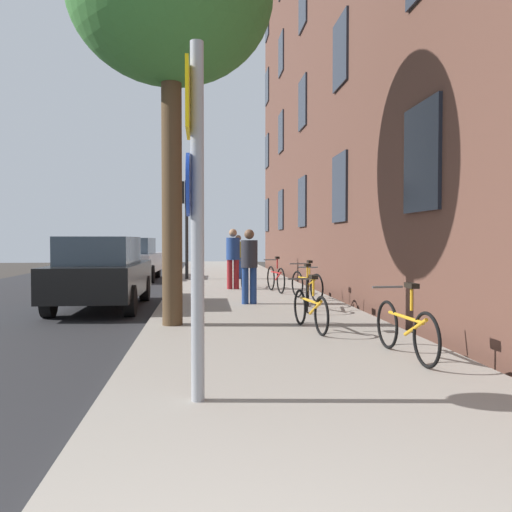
# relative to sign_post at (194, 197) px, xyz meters

# --- Properties ---
(ground_plane) EXTENTS (41.80, 41.80, 0.00)m
(ground_plane) POSITION_rel_sign_post_xyz_m (-2.30, 11.35, -1.94)
(ground_plane) COLOR #332D28
(road_asphalt) EXTENTS (7.00, 38.00, 0.01)m
(road_asphalt) POSITION_rel_sign_post_xyz_m (-4.40, 11.35, -1.94)
(road_asphalt) COLOR #232326
(road_asphalt) RESTS_ON ground
(sidewalk) EXTENTS (4.20, 38.00, 0.12)m
(sidewalk) POSITION_rel_sign_post_xyz_m (1.20, 11.35, -1.88)
(sidewalk) COLOR gray
(sidewalk) RESTS_ON ground
(sign_post) EXTENTS (0.15, 0.60, 3.20)m
(sign_post) POSITION_rel_sign_post_xyz_m (0.00, 0.00, 0.00)
(sign_post) COLOR gray
(sign_post) RESTS_ON sidewalk
(traffic_light) EXTENTS (0.43, 0.24, 3.62)m
(traffic_light) POSITION_rel_sign_post_xyz_m (-0.60, 14.80, 0.66)
(traffic_light) COLOR black
(traffic_light) RESTS_ON sidewalk
(bicycle_0) EXTENTS (0.42, 1.72, 0.93)m
(bicycle_0) POSITION_rel_sign_post_xyz_m (2.54, 1.48, -1.46)
(bicycle_0) COLOR black
(bicycle_0) RESTS_ON sidewalk
(bicycle_1) EXTENTS (0.42, 1.66, 0.89)m
(bicycle_1) POSITION_rel_sign_post_xyz_m (1.79, 3.55, -1.48)
(bicycle_1) COLOR black
(bicycle_1) RESTS_ON sidewalk
(bicycle_2) EXTENTS (0.53, 1.68, 0.96)m
(bicycle_2) POSITION_rel_sign_post_xyz_m (2.24, 6.01, -1.45)
(bicycle_2) COLOR black
(bicycle_2) RESTS_ON sidewalk
(bicycle_3) EXTENTS (0.57, 1.71, 0.96)m
(bicycle_3) POSITION_rel_sign_post_xyz_m (2.57, 7.73, -1.45)
(bicycle_3) COLOR black
(bicycle_3) RESTS_ON sidewalk
(bicycle_4) EXTENTS (0.43, 1.63, 0.98)m
(bicycle_4) POSITION_rel_sign_post_xyz_m (2.09, 9.71, -1.44)
(bicycle_4) COLOR black
(bicycle_4) RESTS_ON sidewalk
(bicycle_5) EXTENTS (0.48, 1.55, 0.91)m
(bicycle_5) POSITION_rel_sign_post_xyz_m (1.34, 11.19, -1.47)
(bicycle_5) COLOR black
(bicycle_5) RESTS_ON sidewalk
(pedestrian_0) EXTENTS (0.52, 0.52, 1.68)m
(pedestrian_0) POSITION_rel_sign_post_xyz_m (1.12, 7.07, -0.86)
(pedestrian_0) COLOR navy
(pedestrian_0) RESTS_ON sidewalk
(pedestrian_1) EXTENTS (0.56, 0.56, 1.76)m
(pedestrian_1) POSITION_rel_sign_post_xyz_m (0.96, 10.68, -0.82)
(pedestrian_1) COLOR maroon
(pedestrian_1) RESTS_ON sidewalk
(pedestrian_2) EXTENTS (0.46, 0.46, 1.61)m
(pedestrian_2) POSITION_rel_sign_post_xyz_m (1.39, 14.64, -0.90)
(pedestrian_2) COLOR navy
(pedestrian_2) RESTS_ON sidewalk
(car_0) EXTENTS (1.82, 4.31, 1.62)m
(car_0) POSITION_rel_sign_post_xyz_m (-2.19, 7.43, -1.10)
(car_0) COLOR black
(car_0) RESTS_ON road_asphalt
(car_1) EXTENTS (1.98, 4.22, 1.62)m
(car_1) POSITION_rel_sign_post_xyz_m (-2.61, 15.80, -1.10)
(car_1) COLOR #B7B7BC
(car_1) RESTS_ON road_asphalt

